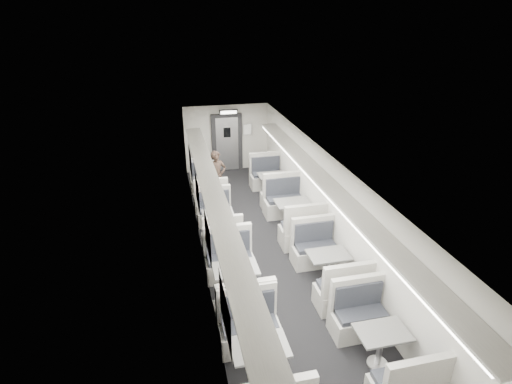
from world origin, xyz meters
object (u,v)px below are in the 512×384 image
booth_right_b (293,215)px  booth_right_c (327,268)px  booth_right_d (380,348)px  booth_right_a (273,186)px  booth_left_b (218,224)px  exit_sign (228,112)px  vestibule_door (227,143)px  booth_left_a (208,189)px  passenger (217,176)px  booth_left_c (236,283)px  booth_left_d (260,363)px

booth_right_b → booth_right_c: size_ratio=1.09×
booth_right_c → booth_right_d: (0.00, -2.26, -0.01)m
booth_right_a → booth_right_d: size_ratio=1.05×
booth_right_a → booth_right_c: bearing=-90.0°
booth_left_b → booth_right_c: size_ratio=0.92×
booth_right_d → exit_sign: (-1.00, 8.92, 1.91)m
booth_right_d → vestibule_door: 9.48m
booth_left_a → booth_right_b: 3.10m
passenger → booth_right_d: bearing=-86.3°
booth_left_a → booth_right_b: size_ratio=0.86×
booth_left_b → exit_sign: (1.00, 4.16, 1.93)m
booth_right_b → exit_sign: 4.73m
booth_left_c → booth_right_a: booth_left_c is taller
booth_left_b → passenger: bearing=82.6°
booth_left_c → booth_right_a: (2.00, 4.59, -0.00)m
exit_sign → booth_left_b: bearing=-103.5°
booth_right_d → booth_left_a: bearing=105.8°
booth_left_c → exit_sign: bearing=81.6°
booth_right_a → vestibule_door: vestibule_door is taller
booth_left_d → booth_right_d: bearing=-3.2°
booth_left_b → booth_right_b: bearing=-1.8°
booth_left_b → booth_left_c: (0.00, -2.58, 0.04)m
booth_left_b → booth_right_c: 3.20m
booth_left_a → booth_right_b: booth_right_b is taller
booth_right_a → exit_sign: bearing=114.9°
booth_right_a → booth_right_d: 6.77m
booth_right_b → booth_right_c: (0.00, -2.44, -0.03)m
booth_left_a → vestibule_door: size_ratio=0.94×
booth_right_d → passenger: size_ratio=1.28×
booth_right_b → booth_right_d: 4.70m
booth_right_c → exit_sign: bearing=98.5°
booth_left_b → booth_right_c: bearing=-51.3°
exit_sign → booth_left_a: bearing=-118.3°
booth_right_b → vestibule_door: vestibule_door is taller
booth_left_c → booth_left_d: (0.00, -2.06, -0.01)m
vestibule_door → booth_right_c: bearing=-82.0°
booth_left_d → passenger: bearing=87.7°
booth_left_b → booth_right_a: booth_right_a is taller
booth_left_c → vestibule_door: size_ratio=1.04×
vestibule_door → exit_sign: size_ratio=3.39×
booth_right_a → booth_right_d: booth_right_a is taller
booth_left_b → exit_sign: bearing=76.5°
booth_left_a → booth_left_c: (0.00, -4.89, 0.04)m
booth_right_a → exit_sign: 3.04m
booth_left_a → booth_right_a: size_ratio=0.91×
booth_left_a → booth_left_b: bearing=-90.0°
booth_right_c → booth_right_d: bearing=-90.0°
booth_left_b → booth_right_d: (2.00, -4.76, 0.02)m
booth_right_d → vestibule_door: size_ratio=0.98×
booth_left_a → booth_left_c: bearing=-90.0°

